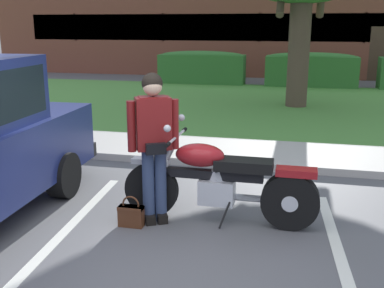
{
  "coord_description": "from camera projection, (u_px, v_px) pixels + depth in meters",
  "views": [
    {
      "loc": [
        1.31,
        -3.58,
        2.21
      ],
      "look_at": [
        0.11,
        1.53,
        0.85
      ],
      "focal_mm": 43.5,
      "sensor_mm": 36.0,
      "label": 1
    }
  ],
  "objects": [
    {
      "name": "stall_stripe_1",
      "position": [
        350.0,
        288.0,
        4.0
      ],
      "size": [
        0.44,
        4.4,
        0.01
      ],
      "primitive_type": "cube",
      "rotation": [
        0.0,
        0.0,
        0.07
      ],
      "color": "silver",
      "rests_on": "ground"
    },
    {
      "name": "hedge_left",
      "position": [
        202.0,
        67.0,
        17.22
      ],
      "size": [
        3.17,
        0.9,
        1.24
      ],
      "color": "#336B2D",
      "rests_on": "ground"
    },
    {
      "name": "rider_person",
      "position": [
        154.0,
        137.0,
        5.14
      ],
      "size": [
        0.52,
        0.4,
        1.7
      ],
      "color": "black",
      "rests_on": "ground"
    },
    {
      "name": "curb_strip",
      "position": [
        212.0,
        162.0,
        7.43
      ],
      "size": [
        60.0,
        0.2,
        0.12
      ],
      "primitive_type": "cube",
      "color": "#B7B2A8",
      "rests_on": "ground"
    },
    {
      "name": "stall_stripe_0",
      "position": [
        45.0,
        251.0,
        4.65
      ],
      "size": [
        0.44,
        4.4,
        0.01
      ],
      "primitive_type": "cube",
      "rotation": [
        0.0,
        0.0,
        0.07
      ],
      "color": "silver",
      "rests_on": "ground"
    },
    {
      "name": "hedge_center_left",
      "position": [
        311.0,
        69.0,
        16.35
      ],
      "size": [
        3.16,
        0.9,
        1.24
      ],
      "color": "#336B2D",
      "rests_on": "ground"
    },
    {
      "name": "brick_building",
      "position": [
        267.0,
        28.0,
        23.04
      ],
      "size": [
        24.43,
        8.6,
        3.94
      ],
      "color": "brown",
      "rests_on": "ground"
    },
    {
      "name": "ground_plane",
      "position": [
        142.0,
        275.0,
        4.22
      ],
      "size": [
        140.0,
        140.0,
        0.0
      ],
      "primitive_type": "plane",
      "color": "#565659"
    },
    {
      "name": "grass_lawn",
      "position": [
        251.0,
        105.0,
        12.88
      ],
      "size": [
        60.0,
        8.36,
        0.06
      ],
      "primitive_type": "cube",
      "color": "#518E3D",
      "rests_on": "ground"
    },
    {
      "name": "concrete_walk",
      "position": [
        221.0,
        150.0,
        8.24
      ],
      "size": [
        60.0,
        1.5,
        0.08
      ],
      "primitive_type": "cube",
      "color": "#B7B2A8",
      "rests_on": "ground"
    },
    {
      "name": "handbag",
      "position": [
        131.0,
        214.0,
        5.2
      ],
      "size": [
        0.28,
        0.13,
        0.36
      ],
      "color": "#562D19",
      "rests_on": "ground"
    },
    {
      "name": "motorcycle",
      "position": [
        227.0,
        182.0,
        5.23
      ],
      "size": [
        2.24,
        0.82,
        1.18
      ],
      "color": "black",
      "rests_on": "ground"
    }
  ]
}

